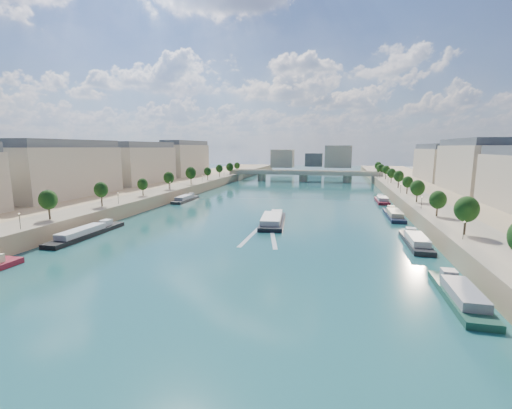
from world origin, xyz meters
The scene contains 17 objects.
ground centered at (0.00, 100.00, 0.00)m, with size 700.00×700.00×0.00m, color #0C3238.
quay_left centered at (-72.00, 100.00, 2.50)m, with size 44.00×520.00×5.00m, color #9E8460.
quay_right centered at (72.00, 100.00, 2.50)m, with size 44.00×520.00×5.00m, color #9E8460.
pave_left centered at (-57.00, 100.00, 5.05)m, with size 14.00×520.00×0.10m, color gray.
pave_right centered at (57.00, 100.00, 5.05)m, with size 14.00×520.00×0.10m, color gray.
trees_left centered at (-55.00, 102.00, 10.48)m, with size 4.80×268.80×8.26m.
trees_right centered at (55.00, 110.00, 10.48)m, with size 4.80×268.80×8.26m.
lamps_left centered at (-52.50, 90.00, 7.78)m, with size 0.36×200.36×4.28m.
lamps_right centered at (52.50, 105.00, 7.78)m, with size 0.36×200.36×4.28m.
buildings_left centered at (-85.00, 112.00, 16.45)m, with size 16.00×226.00×23.20m.
buildings_right centered at (85.00, 112.00, 16.45)m, with size 16.00×226.00×23.20m.
skyline centered at (3.19, 319.52, 14.66)m, with size 79.00×42.00×22.00m.
bridge centered at (0.00, 220.07, 5.08)m, with size 112.00×12.00×8.15m.
tour_barge centered at (3.90, 73.37, 0.97)m, with size 10.43×27.11×3.69m.
wake centered at (3.90, 56.73, 0.02)m, with size 10.73×26.01×0.04m.
moored_barges_left centered at (-45.50, 35.31, 0.84)m, with size 5.00×153.44×3.60m.
moored_barges_right centered at (45.50, 54.76, 0.84)m, with size 5.00×167.06×3.60m.
Camera 1 is at (24.48, -37.86, 25.54)m, focal length 24.00 mm.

